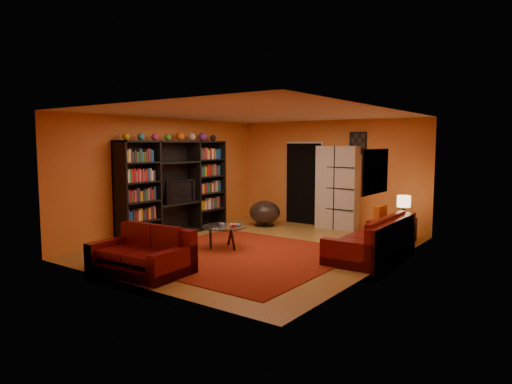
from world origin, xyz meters
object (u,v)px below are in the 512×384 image
Objects in this scene: storage_cabinet at (338,188)px; table_lamp at (404,202)px; coffee_table at (224,229)px; bowl_chair at (265,212)px; tv at (178,191)px; sofa at (376,241)px; entertainment_unit at (175,188)px; side_table at (403,229)px; loveseat at (145,254)px.

storage_cabinet is 4.32× the size of table_lamp.
storage_cabinet is at bearing 75.85° from coffee_table.
storage_cabinet is 1.90m from bowl_chair.
table_lamp is (2.56, 2.75, 0.43)m from coffee_table.
table_lamp is at bearing -62.24° from tv.
table_lamp reaches higher than coffee_table.
tv reaches higher than sofa.
entertainment_unit is 4.94m from table_lamp.
sofa is at bearing -52.40° from storage_cabinet.
side_table is (-0.05, 1.61, -0.03)m from sofa.
side_table is 1.09× the size of table_lamp.
sofa is 1.45× the size of loveseat.
side_table is (3.37, 0.24, -0.08)m from bowl_chair.
table_lamp is (3.37, 0.24, 0.49)m from bowl_chair.
loveseat is 1.85× the size of coffee_table.
table_lamp is (0.00, -0.00, 0.57)m from side_table.
entertainment_unit is at bearing 125.67° from tv.
tv is at bearing -114.89° from bowl_chair.
sofa is at bearing 8.99° from entertainment_unit.
storage_cabinet reaches higher than loveseat.
sofa and loveseat have the same top height.
tv is 0.38× the size of sofa.
table_lamp is at bearing -90.00° from side_table.
storage_cabinet reaches higher than side_table.
entertainment_unit is 0.09m from tv.
storage_cabinet is 1.82m from table_lamp.
tv is 1.16× the size of bowl_chair.
entertainment_unit is at bearing 33.29° from loveseat.
storage_cabinet reaches higher than tv.
bowl_chair is (0.94, 2.03, -0.64)m from tv.
sofa is 4.07m from loveseat.
storage_cabinet is (0.82, 3.24, 0.60)m from coffee_table.
storage_cabinet reaches higher than bowl_chair.
coffee_table is 0.44× the size of storage_cabinet.
tv is 4.88m from table_lamp.
loveseat is at bearing -90.03° from coffee_table.
coffee_table is (0.00, 1.97, 0.11)m from loveseat.
entertainment_unit is 1.28× the size of sofa.
coffee_table is at bearing -13.81° from entertainment_unit.
bowl_chair is at bearing -158.70° from storage_cabinet.
tv is at bearing 164.71° from coffee_table.
loveseat is 0.81× the size of storage_cabinet.
loveseat is 3.22× the size of side_table.
bowl_chair is at bearing 156.21° from sofa.
storage_cabinet is (-1.79, 2.10, 0.71)m from sofa.
storage_cabinet reaches higher than coffee_table.
side_table is (4.37, 2.31, -0.80)m from entertainment_unit.
entertainment_unit is 6.54× the size of table_lamp.
storage_cabinet is at bearing 164.23° from table_lamp.
sofa is 2.85m from coffee_table.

